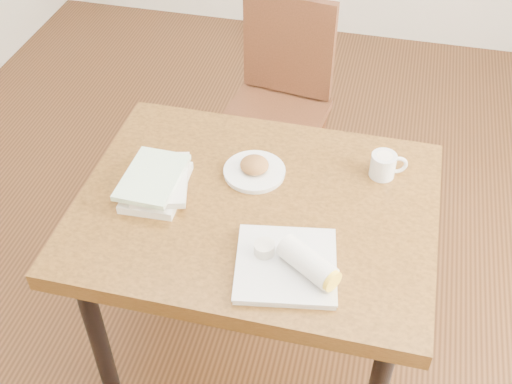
% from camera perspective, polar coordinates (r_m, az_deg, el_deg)
% --- Properties ---
extents(ground, '(4.00, 5.00, 0.01)m').
position_cam_1_polar(ground, '(2.57, 0.00, -13.29)').
color(ground, '#472814').
rests_on(ground, ground).
extents(table, '(1.11, 0.86, 0.75)m').
position_cam_1_polar(table, '(2.04, 0.00, -2.78)').
color(table, brown).
rests_on(table, ground).
extents(chair_far, '(0.47, 0.47, 0.95)m').
position_cam_1_polar(chair_far, '(2.81, 2.07, 8.65)').
color(chair_far, '#4D2616').
rests_on(chair_far, ground).
extents(plate_scone, '(0.20, 0.20, 0.06)m').
position_cam_1_polar(plate_scone, '(2.07, -0.14, 2.04)').
color(plate_scone, white).
rests_on(plate_scone, table).
extents(coffee_mug, '(0.12, 0.08, 0.08)m').
position_cam_1_polar(coffee_mug, '(2.10, 11.33, 2.39)').
color(coffee_mug, white).
rests_on(coffee_mug, table).
extents(plate_burrito, '(0.32, 0.32, 0.09)m').
position_cam_1_polar(plate_burrito, '(1.78, 3.28, -6.40)').
color(plate_burrito, white).
rests_on(plate_burrito, table).
extents(book_stack, '(0.22, 0.28, 0.07)m').
position_cam_1_polar(book_stack, '(2.03, -8.82, 0.89)').
color(book_stack, white).
rests_on(book_stack, table).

